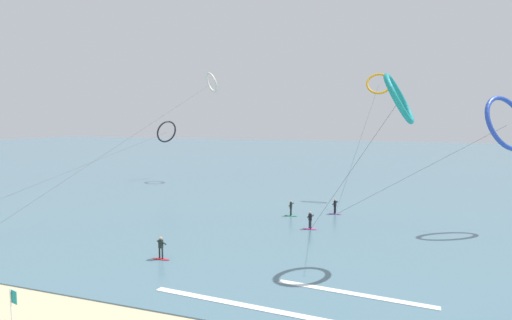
{
  "coord_description": "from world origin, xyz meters",
  "views": [
    {
      "loc": [
        11.66,
        -9.46,
        10.19
      ],
      "look_at": [
        0.0,
        23.58,
        6.9
      ],
      "focal_mm": 28.65,
      "sensor_mm": 36.0,
      "label": 1
    }
  ],
  "objects": [
    {
      "name": "sea_water",
      "position": [
        0.0,
        108.58,
        0.04
      ],
      "size": [
        400.0,
        200.0,
        0.08
      ],
      "primitive_type": "cube",
      "color": "slate",
      "rests_on": "ground"
    },
    {
      "name": "surfer_magenta",
      "position": [
        3.91,
        27.82,
        0.82
      ],
      "size": [
        1.4,
        0.73,
        1.7
      ],
      "rotation": [
        0.0,
        0.0,
        2.29
      ],
      "color": "#CC288E",
      "rests_on": "ground"
    },
    {
      "name": "surfer_violet",
      "position": [
        5.18,
        34.93,
        0.82
      ],
      "size": [
        1.4,
        0.65,
        1.7
      ],
      "rotation": [
        0.0,
        0.0,
        1.29
      ],
      "color": "purple",
      "rests_on": "ground"
    },
    {
      "name": "surfer_crimson",
      "position": [
        -4.68,
        15.8,
        0.82
      ],
      "size": [
        1.4,
        0.61,
        1.7
      ],
      "rotation": [
        0.0,
        0.0,
        6.11
      ],
      "color": "red",
      "rests_on": "ground"
    },
    {
      "name": "surfer_emerald",
      "position": [
        0.84,
        32.49,
        0.82
      ],
      "size": [
        1.4,
        0.59,
        1.7
      ],
      "rotation": [
        0.0,
        0.0,
        1.56
      ],
      "color": "#199351",
      "rests_on": "ground"
    },
    {
      "name": "kite_charcoal",
      "position": [
        -27.27,
        53.22,
        8.41
      ],
      "size": [
        4.08,
        41.17,
        10.4
      ],
      "rotation": [
        0.0,
        0.0,
        4.33
      ],
      "color": "black",
      "rests_on": "ground"
    },
    {
      "name": "kite_ivory",
      "position": [
        -18.65,
        53.73,
        16.73
      ],
      "size": [
        3.7,
        44.55,
        18.5
      ],
      "rotation": [
        0.0,
        0.0,
        2.42
      ],
      "color": "silver",
      "rests_on": "ground"
    },
    {
      "name": "kite_teal",
      "position": [
        11.51,
        19.85,
        11.73
      ],
      "size": [
        8.93,
        10.04,
        13.53
      ],
      "rotation": [
        0.0,
        0.0,
        1.44
      ],
      "color": "teal",
      "rests_on": "ground"
    },
    {
      "name": "kite_amber",
      "position": [
        8.87,
        45.73,
        15.02
      ],
      "size": [
        5.37,
        11.87,
        16.51
      ],
      "rotation": [
        0.0,
        0.0,
        0.09
      ],
      "color": "orange",
      "rests_on": "ground"
    },
    {
      "name": "kite_cobalt",
      "position": [
        20.68,
        32.79,
        10.06
      ],
      "size": [
        18.23,
        5.45,
        12.63
      ],
      "rotation": [
        0.0,
        0.0,
        0.79
      ],
      "color": "#2647B7",
      "rests_on": "ground"
    },
    {
      "name": "beach_flag",
      "position": [
        -4.59,
        3.57,
        1.79
      ],
      "size": [
        0.47,
        0.14,
        2.69
      ],
      "color": "silver",
      "rests_on": "ground"
    },
    {
      "name": "wave_crest_mid",
      "position": [
        5.42,
        10.62,
        0.06
      ],
      "size": [
        14.59,
        1.43,
        0.12
      ],
      "primitive_type": "cube",
      "rotation": [
        0.0,
        0.0,
        -0.06
      ],
      "color": "white",
      "rests_on": "ground"
    },
    {
      "name": "wave_crest_far",
      "position": [
        9.39,
        14.28,
        0.06
      ],
      "size": [
        9.35,
        1.3,
        0.12
      ],
      "primitive_type": "cube",
      "rotation": [
        0.0,
        0.0,
        -0.09
      ],
      "color": "white",
      "rests_on": "ground"
    }
  ]
}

